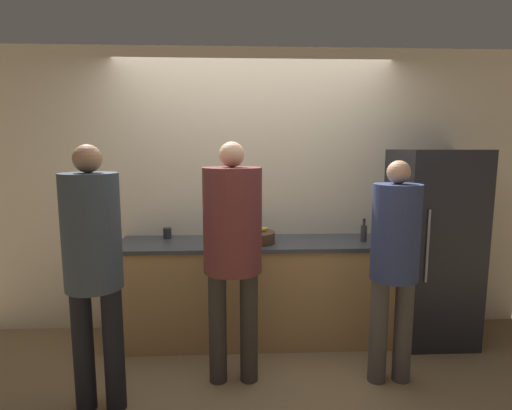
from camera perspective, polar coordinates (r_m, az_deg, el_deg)
name	(u,v)px	position (r m, az deg, el deg)	size (l,w,h in m)	color
ground_plane	(257,357)	(3.52, 0.11, -20.87)	(14.00, 14.00, 0.00)	#8C704C
wall_back	(254,192)	(3.74, -0.36, 1.88)	(5.20, 0.06, 2.60)	beige
counter	(255,290)	(3.65, -0.16, -12.03)	(2.38, 0.62, 0.90)	tan
refrigerator	(431,246)	(3.88, 23.71, -5.38)	(0.66, 0.67, 1.69)	#232328
person_left	(93,256)	(2.72, -22.25, -6.78)	(0.35, 0.35, 1.73)	black
person_center	(233,237)	(2.82, -3.37, -4.64)	(0.41, 0.41, 1.75)	#38332D
person_right	(395,255)	(3.02, 19.18, -6.72)	(0.33, 0.33, 1.63)	#4C4742
fruit_bowl	(256,237)	(3.45, 0.04, -4.61)	(0.32, 0.32, 0.14)	#4C3323
utensil_crock	(221,233)	(3.54, -5.05, -4.00)	(0.12, 0.12, 0.24)	#ADA393
bottle_clear	(226,234)	(3.33, -4.24, -4.20)	(0.07, 0.07, 0.25)	silver
bottle_dark	(364,233)	(3.61, 15.13, -3.81)	(0.05, 0.05, 0.20)	#333338
cup_black	(167,233)	(3.70, -12.55, -3.96)	(0.07, 0.07, 0.10)	#28282D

